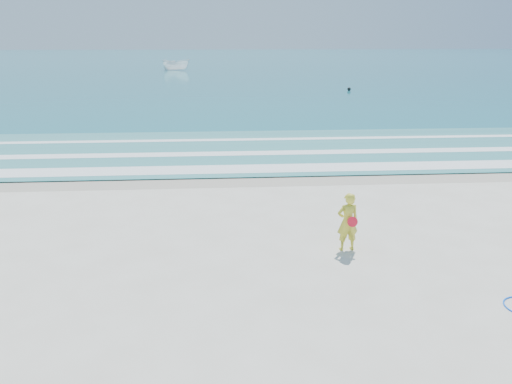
{
  "coord_description": "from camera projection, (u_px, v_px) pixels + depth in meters",
  "views": [
    {
      "loc": [
        -1.19,
        -10.0,
        5.41
      ],
      "look_at": [
        -0.19,
        4.0,
        1.0
      ],
      "focal_mm": 35.0,
      "sensor_mm": 36.0,
      "label": 1
    }
  ],
  "objects": [
    {
      "name": "foam_far",
      "position": [
        243.0,
        139.0,
        26.9
      ],
      "size": [
        400.0,
        0.6,
        0.01
      ],
      "primitive_type": "cube",
      "color": "white",
      "rests_on": "shallow"
    },
    {
      "name": "ocean",
      "position": [
        225.0,
        61.0,
        111.13
      ],
      "size": [
        400.0,
        190.0,
        0.04
      ],
      "primitive_type": "cube",
      "color": "#19727F",
      "rests_on": "ground"
    },
    {
      "name": "woman",
      "position": [
        348.0,
        222.0,
        12.96
      ],
      "size": [
        0.61,
        0.44,
        1.57
      ],
      "color": "gold",
      "rests_on": "ground"
    },
    {
      "name": "foam_mid",
      "position": [
        246.0,
        153.0,
        23.76
      ],
      "size": [
        400.0,
        0.9,
        0.01
      ],
      "primitive_type": "cube",
      "color": "white",
      "rests_on": "shallow"
    },
    {
      "name": "shallow",
      "position": [
        245.0,
        150.0,
        24.53
      ],
      "size": [
        400.0,
        10.0,
        0.01
      ],
      "primitive_type": "cube",
      "color": "#59B7AD",
      "rests_on": "ocean"
    },
    {
      "name": "boat",
      "position": [
        176.0,
        65.0,
        80.29
      ],
      "size": [
        4.92,
        2.96,
        1.78
      ],
      "primitive_type": "imported",
      "rotation": [
        0.0,
        0.0,
        1.29
      ],
      "color": "white",
      "rests_on": "ocean"
    },
    {
      "name": "foam_near",
      "position": [
        250.0,
        169.0,
        21.0
      ],
      "size": [
        400.0,
        1.4,
        0.01
      ],
      "primitive_type": "cube",
      "color": "white",
      "rests_on": "shallow"
    },
    {
      "name": "buoy",
      "position": [
        349.0,
        89.0,
        50.69
      ],
      "size": [
        0.36,
        0.36,
        0.36
      ],
      "primitive_type": "sphere",
      "color": "black",
      "rests_on": "ocean"
    },
    {
      "name": "ground",
      "position": [
        277.0,
        287.0,
        11.22
      ],
      "size": [
        400.0,
        400.0,
        0.0
      ],
      "primitive_type": "plane",
      "color": "silver",
      "rests_on": "ground"
    },
    {
      "name": "wet_sand",
      "position": [
        252.0,
        178.0,
        19.78
      ],
      "size": [
        400.0,
        2.4,
        0.0
      ],
      "primitive_type": "cube",
      "color": "#B2A893",
      "rests_on": "ground"
    }
  ]
}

